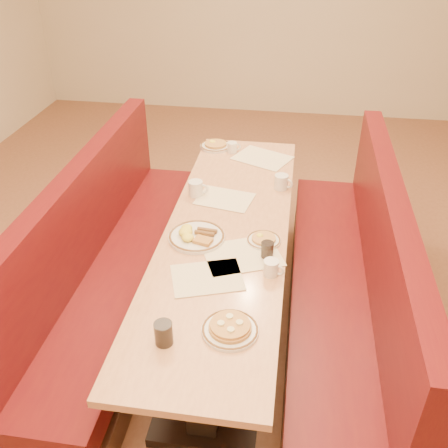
# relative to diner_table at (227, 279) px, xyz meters

# --- Properties ---
(ground) EXTENTS (8.00, 8.00, 0.00)m
(ground) POSITION_rel_diner_table_xyz_m (0.00, 0.00, -0.37)
(ground) COLOR #9E6647
(ground) RESTS_ON ground
(room_envelope) EXTENTS (6.04, 8.04, 2.82)m
(room_envelope) POSITION_rel_diner_table_xyz_m (0.00, 0.00, 1.56)
(room_envelope) COLOR beige
(room_envelope) RESTS_ON ground
(diner_table) EXTENTS (0.70, 2.50, 0.75)m
(diner_table) POSITION_rel_diner_table_xyz_m (0.00, 0.00, 0.00)
(diner_table) COLOR black
(diner_table) RESTS_ON ground
(booth_left) EXTENTS (0.55, 2.50, 1.05)m
(booth_left) POSITION_rel_diner_table_xyz_m (-0.73, 0.00, -0.01)
(booth_left) COLOR #4C3326
(booth_left) RESTS_ON ground
(booth_right) EXTENTS (0.55, 2.50, 1.05)m
(booth_right) POSITION_rel_diner_table_xyz_m (0.73, 0.00, -0.01)
(booth_right) COLOR #4C3326
(booth_right) RESTS_ON ground
(placemat_near_left) EXTENTS (0.41, 0.36, 0.00)m
(placemat_near_left) POSITION_rel_diner_table_xyz_m (-0.03, -0.46, 0.38)
(placemat_near_left) COLOR beige
(placemat_near_left) RESTS_ON diner_table
(placemat_near_right) EXTENTS (0.48, 0.43, 0.00)m
(placemat_near_right) POSITION_rel_diner_table_xyz_m (0.12, -0.25, 0.38)
(placemat_near_right) COLOR beige
(placemat_near_right) RESTS_ON diner_table
(placemat_far_left) EXTENTS (0.38, 0.31, 0.00)m
(placemat_far_left) POSITION_rel_diner_table_xyz_m (-0.06, 0.33, 0.38)
(placemat_far_left) COLOR beige
(placemat_far_left) RESTS_ON diner_table
(placemat_far_right) EXTENTS (0.47, 0.42, 0.00)m
(placemat_far_right) POSITION_rel_diner_table_xyz_m (0.12, 0.96, 0.38)
(placemat_far_right) COLOR beige
(placemat_far_right) RESTS_ON diner_table
(pancake_plate) EXTENTS (0.25, 0.25, 0.06)m
(pancake_plate) POSITION_rel_diner_table_xyz_m (0.13, -0.81, 0.40)
(pancake_plate) COLOR silver
(pancake_plate) RESTS_ON diner_table
(eggs_plate) EXTENTS (0.32, 0.32, 0.06)m
(eggs_plate) POSITION_rel_diner_table_xyz_m (-0.16, -0.13, 0.39)
(eggs_plate) COLOR silver
(eggs_plate) RESTS_ON diner_table
(extra_plate_mid) EXTENTS (0.19, 0.19, 0.04)m
(extra_plate_mid) POSITION_rel_diner_table_xyz_m (0.22, -0.10, 0.39)
(extra_plate_mid) COLOR silver
(extra_plate_mid) RESTS_ON diner_table
(extra_plate_far) EXTENTS (0.24, 0.24, 0.05)m
(extra_plate_far) POSITION_rel_diner_table_xyz_m (-0.25, 1.10, 0.39)
(extra_plate_far) COLOR silver
(extra_plate_far) RESTS_ON diner_table
(coffee_mug_a) EXTENTS (0.11, 0.08, 0.08)m
(coffee_mug_a) POSITION_rel_diner_table_xyz_m (0.28, -0.39, 0.42)
(coffee_mug_a) COLOR silver
(coffee_mug_a) RESTS_ON diner_table
(coffee_mug_b) EXTENTS (0.13, 0.09, 0.10)m
(coffee_mug_b) POSITION_rel_diner_table_xyz_m (-0.25, 0.35, 0.43)
(coffee_mug_b) COLOR silver
(coffee_mug_b) RESTS_ON diner_table
(coffee_mug_c) EXTENTS (0.12, 0.09, 0.10)m
(coffee_mug_c) POSITION_rel_diner_table_xyz_m (0.28, 0.52, 0.43)
(coffee_mug_c) COLOR silver
(coffee_mug_c) RESTS_ON diner_table
(coffee_mug_d) EXTENTS (0.10, 0.07, 0.08)m
(coffee_mug_d) POSITION_rel_diner_table_xyz_m (-0.11, 1.03, 0.42)
(coffee_mug_d) COLOR silver
(coffee_mug_d) RESTS_ON diner_table
(soda_tumbler_near) EXTENTS (0.08, 0.08, 0.11)m
(soda_tumbler_near) POSITION_rel_diner_table_xyz_m (-0.13, -0.92, 0.43)
(soda_tumbler_near) COLOR black
(soda_tumbler_near) RESTS_ON diner_table
(soda_tumbler_mid) EXTENTS (0.07, 0.07, 0.09)m
(soda_tumbler_mid) POSITION_rel_diner_table_xyz_m (0.25, -0.24, 0.42)
(soda_tumbler_mid) COLOR black
(soda_tumbler_mid) RESTS_ON diner_table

